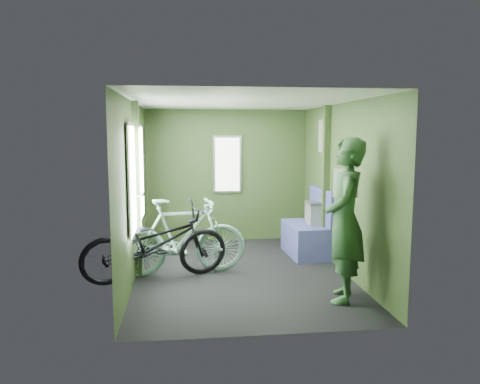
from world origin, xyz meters
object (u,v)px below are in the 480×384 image
Objects in this scene: bicycle_mint at (182,275)px; bench_seat at (308,236)px; waste_box at (315,228)px; passenger at (345,220)px; bicycle_black at (157,281)px.

bicycle_mint is 2.14m from bench_seat.
waste_box is 0.81× the size of bench_seat.
bench_seat is (0.11, 1.98, -0.62)m from passenger.
bicycle_black is 2.51m from bench_seat.
bench_seat reaches higher than bicycle_mint.
bench_seat is at bearing 171.66° from waste_box.
waste_box is at bearing -167.99° from passenger.
waste_box is (2.38, 1.01, 0.42)m from bicycle_black.
passenger is at bearing -96.51° from waste_box.
bicycle_mint is 2.35m from passenger.
passenger is 2.08m from bench_seat.
bicycle_mint is at bearing -159.55° from bench_seat.
bench_seat is (-0.11, 0.02, -0.11)m from waste_box.
bench_seat is (2.27, 1.03, 0.31)m from bicycle_black.
waste_box is at bearing -75.76° from bicycle_mint.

